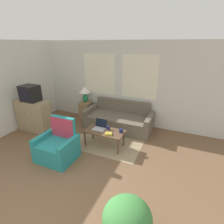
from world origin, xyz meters
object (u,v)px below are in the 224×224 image
at_px(television, 30,93).
at_px(cup_yellow, 121,131).
at_px(armchair, 58,147).
at_px(book_red, 108,134).
at_px(coffee_table, 104,133).
at_px(laptop, 100,127).
at_px(cup_navy, 108,128).
at_px(couch, 119,120).
at_px(potted_plant, 127,221).
at_px(table_lamp, 85,92).

relative_size(television, cup_yellow, 5.09).
xyz_separation_m(armchair, book_red, (0.93, 0.75, 0.17)).
bearing_deg(coffee_table, laptop, 157.01).
relative_size(laptop, cup_navy, 3.07).
bearing_deg(couch, book_red, -80.13).
height_order(cup_yellow, potted_plant, potted_plant).
distance_m(coffee_table, laptop, 0.20).
bearing_deg(armchair, laptop, 57.41).
bearing_deg(book_red, cup_yellow, 41.42).
height_order(coffee_table, book_red, book_red).
height_order(laptop, cup_navy, laptop).
xyz_separation_m(table_lamp, laptop, (1.21, -1.28, -0.49)).
distance_m(couch, television, 2.74).
bearing_deg(potted_plant, television, 151.00).
distance_m(armchair, cup_yellow, 1.54).
relative_size(laptop, potted_plant, 0.43).
height_order(coffee_table, laptop, laptop).
bearing_deg(laptop, armchair, -122.59).
height_order(table_lamp, cup_yellow, table_lamp).
height_order(armchair, book_red, armchair).
bearing_deg(coffee_table, potted_plant, -57.47).
bearing_deg(cup_yellow, television, -177.31).
height_order(armchair, potted_plant, armchair).
xyz_separation_m(table_lamp, coffee_table, (1.37, -1.35, -0.60)).
bearing_deg(couch, armchair, -109.18).
bearing_deg(armchair, cup_navy, 49.45).
height_order(table_lamp, cup_navy, table_lamp).
bearing_deg(potted_plant, laptop, 124.74).
height_order(coffee_table, cup_navy, cup_navy).
relative_size(couch, coffee_table, 2.05).
distance_m(laptop, book_red, 0.38).
height_order(cup_navy, potted_plant, potted_plant).
distance_m(cup_yellow, book_red, 0.33).
distance_m(book_red, potted_plant, 2.25).
xyz_separation_m(table_lamp, potted_plant, (2.69, -3.40, -0.54)).
bearing_deg(cup_yellow, table_lamp, 145.05).
relative_size(armchair, coffee_table, 0.93).
height_order(laptop, potted_plant, potted_plant).
bearing_deg(couch, table_lamp, 172.22).
height_order(armchair, coffee_table, armchair).
xyz_separation_m(table_lamp, cup_navy, (1.44, -1.25, -0.50)).
bearing_deg(table_lamp, potted_plant, -51.70).
height_order(television, book_red, television).
bearing_deg(book_red, potted_plant, -59.46).
distance_m(television, coffee_table, 2.46).
height_order(armchair, cup_yellow, armchair).
xyz_separation_m(television, potted_plant, (3.65, -2.02, -0.73)).
relative_size(table_lamp, potted_plant, 0.74).
distance_m(coffee_table, book_red, 0.22).
xyz_separation_m(television, cup_yellow, (2.75, 0.13, -0.69)).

